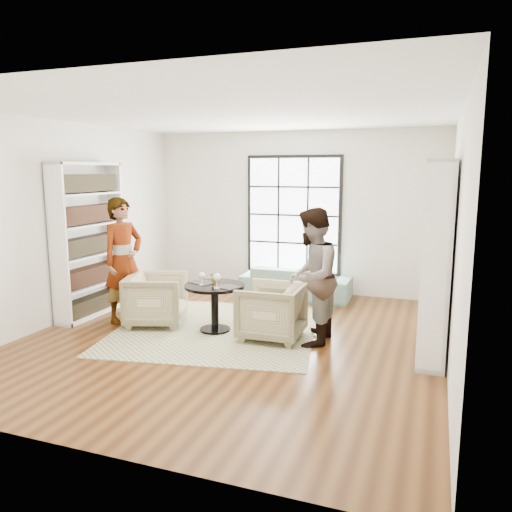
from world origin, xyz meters
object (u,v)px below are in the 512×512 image
at_px(sofa, 296,282).
at_px(wine_glass_right, 217,278).
at_px(pedestal_table, 215,297).
at_px(person_right, 311,277).
at_px(wine_glass_left, 202,276).
at_px(armchair_right, 271,311).
at_px(armchair_left, 156,299).
at_px(person_left, 123,260).
at_px(flower_centerpiece, 216,278).

height_order(sofa, wine_glass_right, wine_glass_right).
height_order(pedestal_table, wine_glass_right, wine_glass_right).
bearing_deg(pedestal_table, sofa, 75.74).
xyz_separation_m(sofa, person_right, (0.83, -2.27, 0.62)).
distance_m(pedestal_table, wine_glass_left, 0.36).
relative_size(pedestal_table, armchair_right, 1.01).
relative_size(armchair_left, wine_glass_right, 4.00).
height_order(armchair_left, person_right, person_right).
distance_m(sofa, wine_glass_right, 2.54).
height_order(person_right, wine_glass_left, person_right).
relative_size(pedestal_table, wine_glass_left, 4.65).
bearing_deg(sofa, wine_glass_left, 71.83).
xyz_separation_m(armchair_right, wine_glass_right, (-0.73, -0.17, 0.45)).
bearing_deg(armchair_right, person_left, -91.44).
bearing_deg(person_right, armchair_right, -90.40).
xyz_separation_m(person_left, person_right, (2.90, -0.01, -0.04)).
distance_m(person_right, flower_centerpiece, 1.40).
height_order(person_left, wine_glass_left, person_left).
xyz_separation_m(sofa, armchair_left, (-1.52, -2.26, 0.10)).
relative_size(armchair_right, person_right, 0.47).
distance_m(sofa, flower_centerpiece, 2.35).
bearing_deg(wine_glass_right, wine_glass_left, 157.78).
xyz_separation_m(armchair_left, person_left, (-0.55, -0.00, 0.56)).
relative_size(pedestal_table, sofa, 0.44).
distance_m(sofa, armchair_left, 2.73).
xyz_separation_m(pedestal_table, armchair_right, (0.86, -0.02, -0.11)).
bearing_deg(armchair_left, person_left, 71.32).
height_order(armchair_right, flower_centerpiece, flower_centerpiece).
xyz_separation_m(sofa, person_left, (-2.07, -2.26, 0.66)).
distance_m(armchair_right, wine_glass_left, 1.11).
bearing_deg(wine_glass_right, armchair_left, 170.48).
relative_size(armchair_left, person_right, 0.47).
relative_size(wine_glass_right, flower_centerpiece, 1.11).
xyz_separation_m(person_right, flower_centerpiece, (-1.39, 0.04, -0.13)).
height_order(sofa, armchair_left, armchair_left).
bearing_deg(person_left, wine_glass_right, -79.05).
bearing_deg(person_left, person_right, -72.90).
xyz_separation_m(person_right, wine_glass_left, (-1.57, -0.05, -0.09)).
height_order(pedestal_table, person_right, person_right).
bearing_deg(flower_centerpiece, person_right, -1.63).
distance_m(pedestal_table, person_right, 1.46).
distance_m(armchair_left, person_left, 0.78).
relative_size(pedestal_table, flower_centerpiece, 4.50).
distance_m(pedestal_table, flower_centerpiece, 0.28).
distance_m(wine_glass_left, wine_glass_right, 0.31).
height_order(sofa, armchair_right, armchair_right).
height_order(armchair_left, wine_glass_right, wine_glass_right).
distance_m(pedestal_table, armchair_right, 0.86).
relative_size(sofa, person_right, 1.08).
bearing_deg(person_left, pedestal_table, -72.28).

